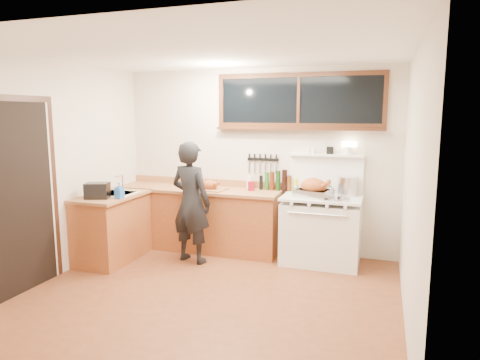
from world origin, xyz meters
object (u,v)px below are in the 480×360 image
(man, at_px, (191,202))
(cutting_board, at_px, (210,186))
(vintage_stove, at_px, (321,228))
(roast_turkey, at_px, (314,189))

(man, relative_size, cutting_board, 3.45)
(vintage_stove, height_order, man, man)
(vintage_stove, bearing_deg, cutting_board, -177.97)
(cutting_board, relative_size, roast_turkey, 0.90)
(vintage_stove, relative_size, roast_turkey, 3.08)
(vintage_stove, distance_m, man, 1.76)
(vintage_stove, xyz_separation_m, roast_turkey, (-0.10, -0.09, 0.53))
(man, height_order, roast_turkey, man)
(vintage_stove, height_order, cutting_board, vintage_stove)
(roast_turkey, bearing_deg, vintage_stove, 43.60)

